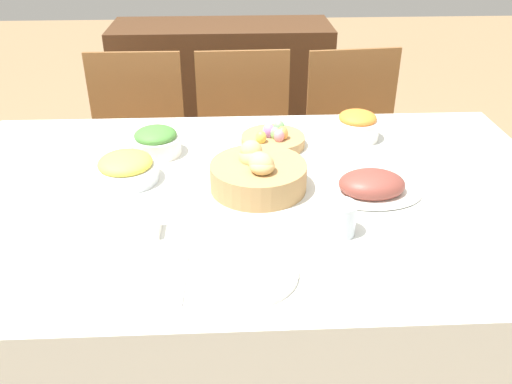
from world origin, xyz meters
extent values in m
plane|color=#937551|center=(0.00, 0.00, 0.00)|extent=(12.00, 12.00, 0.00)
cube|color=silver|center=(0.00, 0.00, 0.38)|extent=(1.82, 1.14, 0.77)
cylinder|color=brown|center=(-0.19, 0.60, 0.21)|extent=(0.03, 0.03, 0.42)
cylinder|color=brown|center=(0.20, 0.61, 0.21)|extent=(0.03, 0.03, 0.42)
cylinder|color=brown|center=(-0.20, 0.99, 0.21)|extent=(0.03, 0.03, 0.42)
cylinder|color=brown|center=(0.19, 1.00, 0.21)|extent=(0.03, 0.03, 0.42)
cube|color=brown|center=(0.00, 0.80, 0.43)|extent=(0.43, 0.43, 0.02)
cube|color=brown|center=(0.00, 1.00, 0.67)|extent=(0.42, 0.03, 0.46)
cylinder|color=brown|center=(-0.68, 0.61, 0.21)|extent=(0.03, 0.03, 0.42)
cylinder|color=brown|center=(-0.29, 0.61, 0.21)|extent=(0.03, 0.03, 0.42)
cylinder|color=brown|center=(-0.68, 1.00, 0.21)|extent=(0.03, 0.03, 0.42)
cylinder|color=brown|center=(-0.29, 0.99, 0.21)|extent=(0.03, 0.03, 0.42)
cube|color=brown|center=(-0.48, 0.80, 0.43)|extent=(0.42, 0.42, 0.02)
cube|color=brown|center=(-0.48, 1.00, 0.67)|extent=(0.42, 0.02, 0.46)
cylinder|color=brown|center=(0.35, 0.59, 0.21)|extent=(0.03, 0.03, 0.42)
cylinder|color=brown|center=(0.74, 0.63, 0.21)|extent=(0.03, 0.03, 0.42)
cylinder|color=brown|center=(0.31, 0.98, 0.21)|extent=(0.03, 0.03, 0.42)
cylinder|color=brown|center=(0.70, 1.02, 0.21)|extent=(0.03, 0.03, 0.42)
cube|color=brown|center=(0.52, 0.80, 0.43)|extent=(0.46, 0.46, 0.02)
cube|color=brown|center=(0.50, 1.00, 0.67)|extent=(0.42, 0.06, 0.46)
cube|color=#4C2D19|center=(-0.10, 1.64, 0.44)|extent=(1.19, 0.44, 0.88)
cylinder|color=#AD8451|center=(0.02, 0.01, 0.81)|extent=(0.28, 0.28, 0.08)
ellipsoid|color=tan|center=(0.02, 0.01, 0.85)|extent=(0.07, 0.08, 0.05)
ellipsoid|color=tan|center=(0.00, 0.04, 0.85)|extent=(0.09, 0.10, 0.06)
ellipsoid|color=tan|center=(0.02, -0.04, 0.87)|extent=(0.09, 0.09, 0.06)
ellipsoid|color=tan|center=(0.00, 0.04, 0.87)|extent=(0.08, 0.08, 0.06)
ellipsoid|color=tan|center=(0.03, -0.04, 0.86)|extent=(0.08, 0.08, 0.05)
cylinder|color=#AD8451|center=(0.08, 0.30, 0.79)|extent=(0.21, 0.21, 0.03)
ellipsoid|color=#F4D151|center=(0.04, 0.25, 0.82)|extent=(0.04, 0.04, 0.05)
ellipsoid|color=#7FCC7A|center=(0.10, 0.33, 0.82)|extent=(0.04, 0.04, 0.05)
ellipsoid|color=#F29E4C|center=(0.11, 0.28, 0.82)|extent=(0.04, 0.04, 0.05)
ellipsoid|color=#7FCC7A|center=(0.09, 0.29, 0.82)|extent=(0.03, 0.03, 0.04)
ellipsoid|color=#B27AD1|center=(0.07, 0.30, 0.82)|extent=(0.04, 0.04, 0.05)
ellipsoid|color=pink|center=(0.10, 0.26, 0.82)|extent=(0.03, 0.03, 0.04)
ellipsoid|color=white|center=(0.34, -0.04, 0.77)|extent=(0.29, 0.20, 0.01)
ellipsoid|color=brown|center=(0.34, -0.04, 0.80)|extent=(0.19, 0.14, 0.08)
cylinder|color=silver|center=(-0.37, 0.07, 0.79)|extent=(0.19, 0.19, 0.05)
ellipsoid|color=#F4DB4C|center=(-0.37, 0.07, 0.83)|extent=(0.16, 0.16, 0.06)
cylinder|color=white|center=(0.37, 0.34, 0.80)|extent=(0.15, 0.15, 0.07)
ellipsoid|color=orange|center=(0.37, 0.34, 0.84)|extent=(0.13, 0.13, 0.05)
cylinder|color=white|center=(-0.30, 0.26, 0.80)|extent=(0.16, 0.16, 0.06)
ellipsoid|color=#478438|center=(-0.30, 0.26, 0.83)|extent=(0.14, 0.14, 0.05)
cylinder|color=white|center=(-0.03, -0.39, 0.77)|extent=(0.23, 0.23, 0.01)
cube|color=silver|center=(-0.17, -0.39, 0.77)|extent=(0.01, 0.20, 0.00)
cube|color=silver|center=(0.11, -0.39, 0.77)|extent=(0.01, 0.20, 0.00)
cube|color=silver|center=(0.14, -0.39, 0.77)|extent=(0.01, 0.20, 0.00)
cylinder|color=silver|center=(0.21, -0.23, 0.81)|extent=(0.08, 0.08, 0.09)
cube|color=white|center=(-0.29, -0.21, 0.78)|extent=(0.11, 0.07, 0.03)
camera|label=1|loc=(-0.05, -1.36, 1.53)|focal=38.00mm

